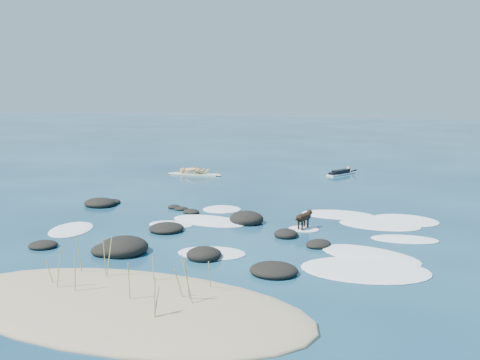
% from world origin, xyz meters
% --- Properties ---
extents(ground, '(160.00, 160.00, 0.00)m').
position_xyz_m(ground, '(0.00, 0.00, 0.00)').
color(ground, '#0A2642').
rests_on(ground, ground).
extents(sand_dune, '(9.00, 4.40, 0.60)m').
position_xyz_m(sand_dune, '(0.00, -8.20, 0.00)').
color(sand_dune, '#9E8966').
rests_on(sand_dune, ground).
extents(dune_grass, '(3.93, 2.13, 1.21)m').
position_xyz_m(dune_grass, '(-0.05, -7.89, 0.63)').
color(dune_grass, '#939849').
rests_on(dune_grass, ground).
extents(reef_rocks, '(11.29, 7.56, 0.63)m').
position_xyz_m(reef_rocks, '(-1.83, -2.45, 0.11)').
color(reef_rocks, black).
rests_on(reef_rocks, ground).
extents(breaking_foam, '(13.35, 8.76, 0.12)m').
position_xyz_m(breaking_foam, '(2.58, -0.58, 0.01)').
color(breaking_foam, white).
rests_on(breaking_foam, ground).
extents(standing_surfer_rig, '(3.27, 0.81, 1.86)m').
position_xyz_m(standing_surfer_rig, '(-6.38, 9.80, 0.73)').
color(standing_surfer_rig, beige).
rests_on(standing_surfer_rig, ground).
extents(paddling_surfer_rig, '(1.54, 2.23, 0.41)m').
position_xyz_m(paddling_surfer_rig, '(1.59, 12.80, 0.14)').
color(paddling_surfer_rig, white).
rests_on(paddling_surfer_rig, ground).
extents(dog, '(0.50, 1.06, 0.69)m').
position_xyz_m(dog, '(2.34, -0.17, 0.46)').
color(dog, black).
rests_on(dog, ground).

